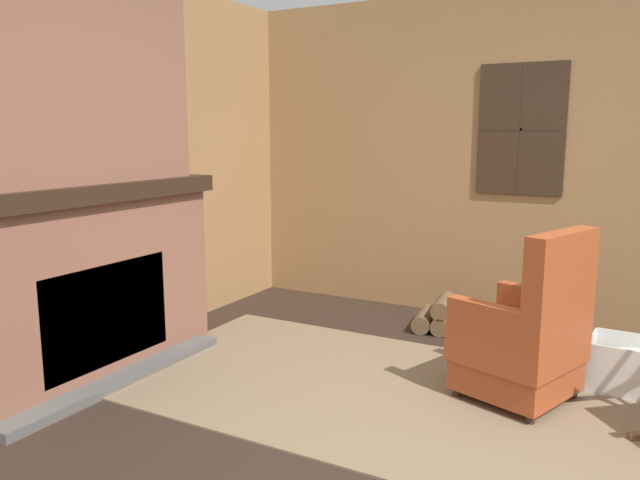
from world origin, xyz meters
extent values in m
plane|color=#2D2119|center=(0.00, 0.00, 0.00)|extent=(14.00, 14.00, 0.00)
cube|color=#9E7247|center=(-2.56, 0.00, 1.34)|extent=(0.06, 5.67, 2.68)
cube|color=#9E7247|center=(0.00, 2.56, 1.34)|extent=(5.67, 0.06, 2.68)
cube|color=#382619|center=(-0.15, 2.52, 1.58)|extent=(0.68, 0.02, 1.03)
cube|color=silver|center=(-0.15, 2.53, 1.58)|extent=(0.64, 0.01, 0.99)
cube|color=#382619|center=(-0.15, 2.52, 1.58)|extent=(0.02, 0.02, 0.99)
cube|color=#382619|center=(-0.15, 2.52, 1.58)|extent=(0.64, 0.02, 0.02)
cube|color=brown|center=(-2.31, 0.00, 0.57)|extent=(0.45, 1.89, 1.14)
cube|color=black|center=(-2.13, 0.00, 0.44)|extent=(0.08, 0.98, 0.64)
cube|color=#565451|center=(-2.01, 0.00, 0.03)|extent=(0.16, 1.70, 0.06)
cube|color=black|center=(-2.31, 0.00, 1.19)|extent=(0.55, 1.99, 0.11)
cube|color=brown|center=(-2.31, 0.00, 1.95)|extent=(0.39, 1.66, 1.42)
cube|color=#7A664C|center=(-0.33, 0.68, 0.01)|extent=(3.69, 1.82, 0.01)
cube|color=#A84723|center=(0.20, 0.96, 0.18)|extent=(0.72, 0.74, 0.24)
cube|color=#A84723|center=(0.20, 0.96, 0.33)|extent=(0.76, 0.77, 0.18)
cube|color=#A84723|center=(0.42, 0.89, 0.73)|extent=(0.31, 0.62, 0.61)
cube|color=#A84723|center=(0.10, 0.72, 0.52)|extent=(0.53, 0.26, 0.20)
cube|color=#A84723|center=(0.27, 1.22, 0.52)|extent=(0.53, 0.26, 0.20)
cylinder|color=#332319|center=(-0.10, 0.81, 0.03)|extent=(0.06, 0.06, 0.06)
cylinder|color=#332319|center=(0.06, 1.27, 0.03)|extent=(0.06, 0.06, 0.06)
cylinder|color=#332319|center=(0.34, 0.65, 0.03)|extent=(0.06, 0.06, 0.06)
cylinder|color=#332319|center=(0.51, 1.12, 0.03)|extent=(0.06, 0.06, 0.06)
cylinder|color=brown|center=(-0.72, 2.00, 0.07)|extent=(0.21, 0.43, 0.14)
cylinder|color=brown|center=(-0.57, 2.02, 0.07)|extent=(0.21, 0.43, 0.14)
cylinder|color=brown|center=(-0.43, 2.04, 0.07)|extent=(0.21, 0.43, 0.14)
cylinder|color=brown|center=(-0.57, 2.02, 0.20)|extent=(0.21, 0.43, 0.14)
cube|color=white|center=(0.81, 1.41, 0.01)|extent=(0.53, 0.40, 0.01)
cube|color=white|center=(0.56, 1.42, 0.16)|extent=(0.03, 0.37, 0.31)
cube|color=white|center=(0.82, 1.59, 0.16)|extent=(0.51, 0.04, 0.31)
cube|color=white|center=(0.80, 1.23, 0.16)|extent=(0.51, 0.04, 0.31)
ellipsoid|color=white|center=(0.81, 1.41, 0.17)|extent=(0.42, 0.32, 0.19)
ellipsoid|color=#47708E|center=(-2.35, -0.42, 1.29)|extent=(0.13, 0.13, 0.08)
cylinder|color=white|center=(-2.35, -0.42, 1.40)|extent=(0.07, 0.07, 0.14)
cube|color=gray|center=(-2.35, 0.32, 1.32)|extent=(0.17, 0.25, 0.15)
cube|color=silver|center=(-2.27, 0.32, 1.33)|extent=(0.01, 0.04, 0.02)
camera|label=1|loc=(0.86, -2.65, 1.56)|focal=35.00mm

